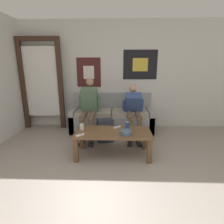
{
  "coord_description": "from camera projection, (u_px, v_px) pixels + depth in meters",
  "views": [
    {
      "loc": [
        -0.01,
        -1.4,
        1.51
      ],
      "look_at": [
        -0.11,
        1.8,
        0.66
      ],
      "focal_mm": 28.0,
      "sensor_mm": 36.0,
      "label": 1
    }
  ],
  "objects": [
    {
      "name": "ground_plane",
      "position": [
        117.0,
        222.0,
        1.74
      ],
      "size": [
        18.0,
        18.0,
        0.0
      ],
      "primitive_type": "plane",
      "color": "gray"
    },
    {
      "name": "wall_back",
      "position": [
        118.0,
        76.0,
        4.27
      ],
      "size": [
        10.0,
        0.07,
        2.55
      ],
      "color": "silver",
      "rests_on": "ground_plane"
    },
    {
      "name": "door_frame",
      "position": [
        41.0,
        79.0,
        4.14
      ],
      "size": [
        1.0,
        0.1,
        2.15
      ],
      "color": "#382319",
      "rests_on": "ground_plane"
    },
    {
      "name": "couch",
      "position": [
        112.0,
        118.0,
        4.19
      ],
      "size": [
        1.91,
        0.71,
        0.87
      ],
      "color": "gray",
      "rests_on": "ground_plane"
    },
    {
      "name": "coffee_table",
      "position": [
        113.0,
        135.0,
        2.97
      ],
      "size": [
        1.29,
        0.6,
        0.44
      ],
      "color": "brown",
      "rests_on": "ground_plane"
    },
    {
      "name": "person_seated_adult",
      "position": [
        89.0,
        106.0,
        3.74
      ],
      "size": [
        0.47,
        0.9,
        1.25
      ],
      "color": "brown",
      "rests_on": "ground_plane"
    },
    {
      "name": "person_seated_teen",
      "position": [
        133.0,
        109.0,
        3.75
      ],
      "size": [
        0.47,
        0.97,
        1.11
      ],
      "color": "brown",
      "rests_on": "ground_plane"
    },
    {
      "name": "backpack",
      "position": [
        105.0,
        131.0,
        3.56
      ],
      "size": [
        0.36,
        0.3,
        0.47
      ],
      "color": "#282D38",
      "rests_on": "ground_plane"
    },
    {
      "name": "ceramic_bowl",
      "position": [
        126.0,
        132.0,
        2.81
      ],
      "size": [
        0.19,
        0.19,
        0.07
      ],
      "color": "#475B75",
      "rests_on": "coffee_table"
    },
    {
      "name": "pillar_candle",
      "position": [
        82.0,
        127.0,
        3.03
      ],
      "size": [
        0.07,
        0.07,
        0.12
      ],
      "color": "silver",
      "rests_on": "coffee_table"
    },
    {
      "name": "drink_can_blue",
      "position": [
        127.0,
        125.0,
        3.08
      ],
      "size": [
        0.07,
        0.07,
        0.12
      ],
      "color": "#28479E",
      "rests_on": "coffee_table"
    },
    {
      "name": "game_controller_near_left",
      "position": [
        80.0,
        135.0,
        2.77
      ],
      "size": [
        0.13,
        0.12,
        0.03
      ],
      "color": "white",
      "rests_on": "coffee_table"
    },
    {
      "name": "game_controller_near_right",
      "position": [
        117.0,
        127.0,
        3.13
      ],
      "size": [
        0.13,
        0.12,
        0.03
      ],
      "color": "white",
      "rests_on": "coffee_table"
    }
  ]
}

